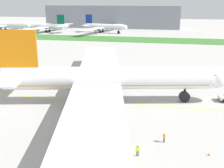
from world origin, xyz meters
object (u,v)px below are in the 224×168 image
object	(u,v)px
ground_crew_wingwalker_starboard	(164,137)
traffic_cone_near_nose	(209,154)
parked_airliner_far_right	(103,27)
parked_airliner_far_left	(5,25)
airliner_foreground	(104,79)
parked_airliner_far_centre	(45,26)
ground_crew_marshaller_front	(138,150)
ground_crew_wingwalker_port	(83,153)

from	to	relation	value
ground_crew_wingwalker_starboard	traffic_cone_near_nose	xyz separation A→B (m)	(6.87, -2.87, -0.73)
ground_crew_wingwalker_starboard	parked_airliner_far_right	distance (m)	161.50
parked_airliner_far_left	parked_airliner_far_right	bearing A→B (deg)	6.32
parked_airliner_far_right	ground_crew_wingwalker_starboard	bearing A→B (deg)	-73.32
airliner_foreground	traffic_cone_near_nose	distance (m)	29.27
parked_airliner_far_left	parked_airliner_far_centre	distance (m)	30.03
airliner_foreground	traffic_cone_near_nose	size ratio (longest dim) A/B	153.81
parked_airliner_far_left	ground_crew_marshaller_front	bearing A→B (deg)	-53.24
parked_airliner_far_right	ground_crew_marshaller_front	bearing A→B (deg)	-75.11
airliner_foreground	ground_crew_wingwalker_starboard	distance (m)	22.43
parked_airliner_far_centre	ground_crew_wingwalker_starboard	bearing A→B (deg)	-59.57
ground_crew_marshaller_front	parked_airliner_far_right	xyz separation A→B (m)	(-42.52, 159.92, 3.13)
airliner_foreground	ground_crew_wingwalker_starboard	world-z (taller)	airliner_foreground
airliner_foreground	ground_crew_wingwalker_starboard	size ratio (longest dim) A/B	53.38
parked_airliner_far_left	parked_airliner_far_right	xyz separation A→B (m)	(71.06, 7.87, -0.77)
traffic_cone_near_nose	parked_airliner_far_left	distance (m)	194.61
parked_airliner_far_left	parked_airliner_far_centre	bearing A→B (deg)	4.03
ground_crew_wingwalker_port	parked_airliner_far_right	world-z (taller)	parked_airliner_far_right
airliner_foreground	parked_airliner_far_centre	bearing A→B (deg)	119.03
airliner_foreground	ground_crew_marshaller_front	distance (m)	24.75
ground_crew_wingwalker_port	ground_crew_wingwalker_starboard	distance (m)	13.97
parked_airliner_far_left	parked_airliner_far_centre	xyz separation A→B (m)	(29.95, 2.11, -0.69)
ground_crew_wingwalker_port	parked_airliner_far_centre	bearing A→B (deg)	115.83
ground_crew_wingwalker_port	parked_airliner_far_right	distance (m)	166.05
parked_airliner_far_centre	parked_airliner_far_right	distance (m)	41.51
ground_crew_wingwalker_starboard	parked_airliner_far_left	xyz separation A→B (m)	(-117.41, 146.81, 3.93)
ground_crew_wingwalker_starboard	parked_airliner_far_centre	distance (m)	172.73
ground_crew_marshaller_front	traffic_cone_near_nose	size ratio (longest dim) A/B	2.98
ground_crew_wingwalker_port	parked_airliner_far_centre	size ratio (longest dim) A/B	0.03
ground_crew_marshaller_front	ground_crew_wingwalker_starboard	bearing A→B (deg)	53.87
parked_airliner_far_left	airliner_foreground	bearing A→B (deg)	-51.54
traffic_cone_near_nose	ground_crew_wingwalker_starboard	bearing A→B (deg)	157.30
ground_crew_marshaller_front	ground_crew_wingwalker_starboard	world-z (taller)	ground_crew_marshaller_front
ground_crew_marshaller_front	parked_airliner_far_left	bearing A→B (deg)	126.76
ground_crew_wingwalker_port	parked_airliner_far_centre	world-z (taller)	parked_airliner_far_centre
ground_crew_wingwalker_starboard	parked_airliner_far_centre	bearing A→B (deg)	120.43
parked_airliner_far_centre	parked_airliner_far_left	bearing A→B (deg)	-175.97
parked_airliner_far_centre	airliner_foreground	bearing A→B (deg)	-60.97
ground_crew_wingwalker_port	ground_crew_marshaller_front	size ratio (longest dim) A/B	0.91
ground_crew_wingwalker_starboard	parked_airliner_far_right	xyz separation A→B (m)	(-46.35, 154.67, 3.16)
airliner_foreground	traffic_cone_near_nose	bearing A→B (deg)	-43.11
parked_airliner_far_right	airliner_foreground	bearing A→B (deg)	-76.85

